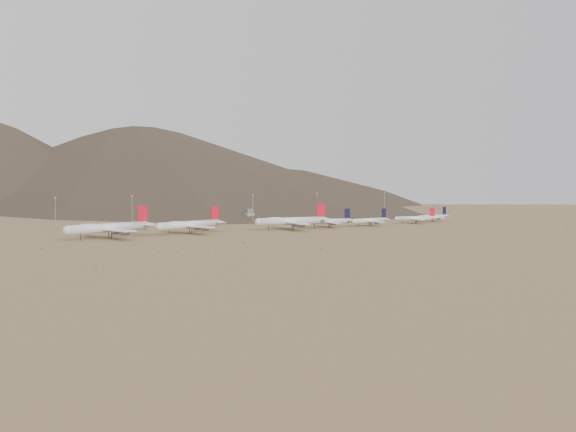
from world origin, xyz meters
TOP-DOWN VIEW (x-y plane):
  - ground at (0.00, 0.00)m, footprint 3000.00×3000.00m
  - mountain_ridge at (0.00, 900.00)m, footprint 4400.00×1000.00m
  - widebody_west at (-130.14, 32.44)m, footprint 69.26×54.58m
  - widebody_centre at (-69.11, 36.90)m, footprint 62.64×49.38m
  - widebody_east at (12.33, 24.71)m, footprint 66.77×52.03m
  - narrowbody_a at (53.17, 28.86)m, footprint 45.13×32.94m
  - narrowbody_b at (89.96, 20.34)m, footprint 43.80×31.45m
  - narrowbody_c at (143.78, 20.31)m, footprint 40.51×30.37m
  - narrowbody_d at (176.95, 31.34)m, footprint 40.67×29.09m
  - control_tower at (30.00, 120.00)m, footprint 8.00×8.00m
  - mast_far_west at (-143.10, 116.88)m, footprint 2.00×0.60m
  - mast_west at (-75.73, 134.55)m, footprint 2.00×0.60m
  - mast_centre at (23.01, 101.66)m, footprint 2.00×0.60m
  - mast_east at (121.77, 138.51)m, footprint 2.00×0.60m
  - mast_far_east at (195.86, 118.39)m, footprint 2.00×0.60m
  - desert_scrub at (9.81, -85.03)m, footprint 443.24×159.12m

SIDE VIEW (x-z plane):
  - ground at x=0.00m, z-range 0.00..0.00m
  - desert_scrub at x=9.81m, z-range -0.19..0.77m
  - narrowbody_d at x=176.95m, z-range -2.35..11.06m
  - narrowbody_c at x=143.78m, z-range -2.47..11.60m
  - narrowbody_b at x=89.96m, z-range -2.53..11.91m
  - narrowbody_a at x=53.17m, z-range -2.63..12.37m
  - control_tower at x=30.00m, z-range -0.68..11.32m
  - widebody_centre at x=-69.11m, z-range -2.95..16.03m
  - widebody_east at x=12.33m, z-range -3.10..16.85m
  - widebody_west at x=-130.14m, z-range -3.25..17.72m
  - mast_far_west at x=-143.10m, z-range 1.35..27.05m
  - mast_west at x=-75.73m, z-range 1.35..27.05m
  - mast_centre at x=23.01m, z-range 1.35..27.05m
  - mast_east at x=121.77m, z-range 1.35..27.05m
  - mast_far_east at x=195.86m, z-range 1.35..27.05m
  - mountain_ridge at x=0.00m, z-range 0.00..300.00m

